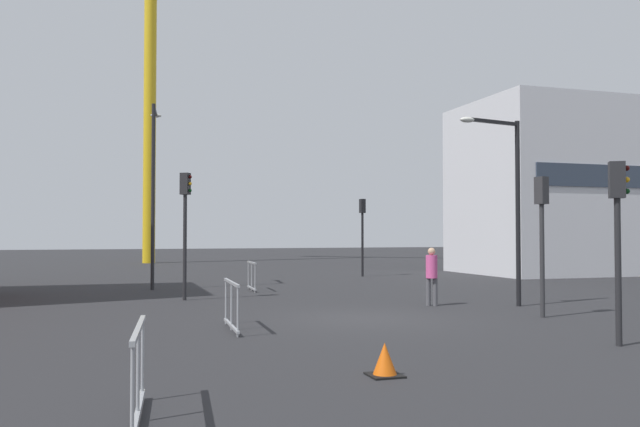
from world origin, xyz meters
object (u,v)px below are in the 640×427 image
at_px(streetlamp_tall, 154,179).
at_px(traffic_cone_on_verge, 385,361).
at_px(traffic_light_near, 618,220).
at_px(traffic_light_far, 542,222).
at_px(construction_crane, 156,24).
at_px(traffic_light_crosswalk, 362,224).
at_px(traffic_light_island, 185,215).
at_px(pedestrian_walking, 432,272).
at_px(streetlamp_short, 509,190).

relative_size(streetlamp_tall, traffic_cone_on_verge, 14.21).
distance_m(traffic_light_near, traffic_light_far, 4.31).
relative_size(construction_crane, traffic_light_crosswalk, 6.83).
xyz_separation_m(construction_crane, traffic_light_crosswalk, (9.01, -18.49, -14.90)).
height_order(construction_crane, traffic_light_near, construction_crane).
bearing_deg(traffic_light_far, traffic_cone_on_verge, -141.47).
bearing_deg(traffic_cone_on_verge, construction_crane, 91.31).
distance_m(traffic_light_island, pedestrian_walking, 8.03).
distance_m(streetlamp_short, traffic_cone_on_verge, 10.96).
height_order(traffic_light_island, traffic_light_far, traffic_light_island).
height_order(traffic_light_near, traffic_light_far, traffic_light_far).
bearing_deg(streetlamp_tall, pedestrian_walking, -48.76).
bearing_deg(streetlamp_short, pedestrian_walking, 155.52).
xyz_separation_m(traffic_light_crosswalk, traffic_cone_on_verge, (-8.09, -21.85, -2.38)).
bearing_deg(traffic_cone_on_verge, pedestrian_walking, 58.97).
bearing_deg(traffic_light_crosswalk, traffic_light_far, -95.19).
xyz_separation_m(streetlamp_short, traffic_light_far, (-0.62, -2.39, -0.97)).
bearing_deg(traffic_cone_on_verge, traffic_light_far, 38.53).
bearing_deg(traffic_light_crosswalk, streetlamp_tall, -155.87).
bearing_deg(traffic_light_near, pedestrian_walking, 91.18).
bearing_deg(traffic_light_island, traffic_cone_on_verge, -82.41).
height_order(streetlamp_short, traffic_cone_on_verge, streetlamp_short).
distance_m(traffic_light_island, traffic_cone_on_verge, 12.80).
bearing_deg(pedestrian_walking, traffic_cone_on_verge, -121.03).
relative_size(traffic_light_island, pedestrian_walking, 2.38).
distance_m(construction_crane, traffic_light_far, 38.93).
bearing_deg(traffic_light_far, traffic_light_island, 138.86).
relative_size(streetlamp_tall, traffic_light_crosswalk, 1.84).
relative_size(construction_crane, pedestrian_walking, 15.41).
relative_size(streetlamp_tall, traffic_light_near, 2.03).
bearing_deg(traffic_light_near, traffic_light_far, 72.78).
bearing_deg(traffic_light_far, pedestrian_walking, 113.25).
relative_size(construction_crane, traffic_light_near, 7.53).
height_order(streetlamp_tall, traffic_light_crosswalk, streetlamp_tall).
bearing_deg(construction_crane, traffic_light_near, -80.98).
xyz_separation_m(traffic_light_crosswalk, pedestrian_walking, (-2.94, -13.29, -1.61)).
distance_m(streetlamp_short, traffic_light_far, 2.65).
distance_m(streetlamp_short, traffic_light_near, 6.85).
bearing_deg(construction_crane, traffic_light_far, -77.94).
bearing_deg(construction_crane, traffic_light_island, -91.51).
distance_m(traffic_light_crosswalk, pedestrian_walking, 13.71).
distance_m(traffic_light_far, traffic_cone_on_verge, 8.70).
bearing_deg(traffic_light_near, traffic_light_island, 121.61).
height_order(streetlamp_short, traffic_light_near, streetlamp_short).
distance_m(traffic_light_island, traffic_light_crosswalk, 13.55).
distance_m(traffic_light_far, traffic_light_crosswalk, 16.68).
bearing_deg(construction_crane, streetlamp_short, -76.06).
distance_m(streetlamp_tall, pedestrian_walking, 11.89).
xyz_separation_m(traffic_light_far, pedestrian_walking, (-1.43, 3.32, -1.44)).
height_order(streetlamp_short, traffic_light_far, streetlamp_short).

